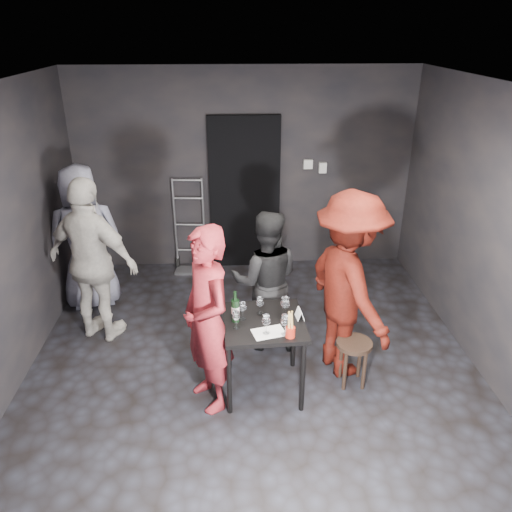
{
  "coord_description": "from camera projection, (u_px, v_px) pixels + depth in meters",
  "views": [
    {
      "loc": [
        -0.19,
        -4.04,
        3.16
      ],
      "look_at": [
        0.04,
        0.25,
        1.15
      ],
      "focal_mm": 35.0,
      "sensor_mm": 36.0,
      "label": 1
    }
  ],
  "objects": [
    {
      "name": "ceiling",
      "position": [
        253.0,
        88.0,
        3.86
      ],
      "size": [
        4.5,
        5.0,
        0.02
      ],
      "primitive_type": "cube",
      "color": "silver",
      "rests_on": "ground"
    },
    {
      "name": "tasting_table",
      "position": [
        264.0,
        330.0,
        4.49
      ],
      "size": [
        0.72,
        0.72,
        0.75
      ],
      "rotation": [
        0.0,
        0.0,
        0.05
      ],
      "color": "black",
      "rests_on": "floor"
    },
    {
      "name": "wine_glass_c",
      "position": [
        260.0,
        305.0,
        4.51
      ],
      "size": [
        0.08,
        0.08,
        0.19
      ],
      "primitive_type": null,
      "rotation": [
        0.0,
        0.0,
        0.08
      ],
      "color": "white",
      "rests_on": "tasting_table"
    },
    {
      "name": "hand_truck",
      "position": [
        191.0,
        254.0,
        6.96
      ],
      "size": [
        0.43,
        0.36,
        1.3
      ],
      "rotation": [
        0.0,
        0.0,
        -0.09
      ],
      "color": "#B2B2B7",
      "rests_on": "floor"
    },
    {
      "name": "wine_glass_f",
      "position": [
        285.0,
        306.0,
        4.45
      ],
      "size": [
        0.09,
        0.09,
        0.22
      ],
      "primitive_type": null,
      "rotation": [
        0.0,
        0.0,
        0.11
      ],
      "color": "white",
      "rests_on": "tasting_table"
    },
    {
      "name": "wall_right",
      "position": [
        500.0,
        242.0,
        4.54
      ],
      "size": [
        0.04,
        5.0,
        2.7
      ],
      "primitive_type": "cube",
      "color": "black",
      "rests_on": "ground"
    },
    {
      "name": "stool",
      "position": [
        354.0,
        351.0,
        4.67
      ],
      "size": [
        0.34,
        0.34,
        0.47
      ],
      "rotation": [
        0.0,
        0.0,
        -0.31
      ],
      "color": "#362218",
      "rests_on": "floor"
    },
    {
      "name": "bystander_cream",
      "position": [
        91.0,
        246.0,
        5.11
      ],
      "size": [
        1.41,
        1.08,
        2.18
      ],
      "primitive_type": "imported",
      "rotation": [
        0.0,
        0.0,
        2.72
      ],
      "color": "beige",
      "rests_on": "floor"
    },
    {
      "name": "doorway",
      "position": [
        245.0,
        194.0,
        6.76
      ],
      "size": [
        0.95,
        0.1,
        2.1
      ],
      "primitive_type": "cube",
      "color": "black",
      "rests_on": "ground"
    },
    {
      "name": "bystander_grey",
      "position": [
        84.0,
        227.0,
        5.77
      ],
      "size": [
        1.1,
        0.77,
        2.03
      ],
      "primitive_type": "imported",
      "rotation": [
        0.0,
        0.0,
        3.39
      ],
      "color": "slate",
      "rests_on": "floor"
    },
    {
      "name": "breadstick_cup",
      "position": [
        291.0,
        325.0,
        4.17
      ],
      "size": [
        0.08,
        0.08,
        0.26
      ],
      "rotation": [
        0.0,
        0.0,
        -0.35
      ],
      "color": "#A62111",
      "rests_on": "tasting_table"
    },
    {
      "name": "wine_bottle",
      "position": [
        235.0,
        310.0,
        4.39
      ],
      "size": [
        0.07,
        0.07,
        0.3
      ],
      "rotation": [
        0.0,
        0.0,
        -0.09
      ],
      "color": "black",
      "rests_on": "tasting_table"
    },
    {
      "name": "woman_black",
      "position": [
        266.0,
        280.0,
        5.12
      ],
      "size": [
        0.76,
        0.45,
        1.53
      ],
      "primitive_type": "imported",
      "rotation": [
        0.0,
        0.0,
        3.08
      ],
      "color": "black",
      "rests_on": "floor"
    },
    {
      "name": "wine_glass_e",
      "position": [
        285.0,
        324.0,
        4.2
      ],
      "size": [
        0.08,
        0.08,
        0.21
      ],
      "primitive_type": null,
      "rotation": [
        0.0,
        0.0,
        0.03
      ],
      "color": "white",
      "rests_on": "tasting_table"
    },
    {
      "name": "wine_glass_b",
      "position": [
        243.0,
        310.0,
        4.43
      ],
      "size": [
        0.08,
        0.08,
        0.19
      ],
      "primitive_type": null,
      "rotation": [
        0.0,
        0.0,
        0.12
      ],
      "color": "white",
      "rests_on": "tasting_table"
    },
    {
      "name": "wallbox_lower",
      "position": [
        323.0,
        168.0,
        6.68
      ],
      "size": [
        0.1,
        0.06,
        0.14
      ],
      "primitive_type": "cube",
      "color": "#B7B7B2",
      "rests_on": "wall_back"
    },
    {
      "name": "server_red",
      "position": [
        207.0,
        308.0,
        4.2
      ],
      "size": [
        0.74,
        0.85,
        1.96
      ],
      "primitive_type": "imported",
      "rotation": [
        0.0,
        0.0,
        -1.09
      ],
      "color": "maroon",
      "rests_on": "floor"
    },
    {
      "name": "floor",
      "position": [
        253.0,
        370.0,
        5.0
      ],
      "size": [
        4.5,
        5.0,
        0.02
      ],
      "primitive_type": "cube",
      "color": "black",
      "rests_on": "ground"
    },
    {
      "name": "wallbox_upper",
      "position": [
        308.0,
        164.0,
        6.64
      ],
      "size": [
        0.12,
        0.06,
        0.12
      ],
      "primitive_type": "cube",
      "color": "#B7B7B2",
      "rests_on": "wall_back"
    },
    {
      "name": "tasting_mat",
      "position": [
        269.0,
        332.0,
        4.27
      ],
      "size": [
        0.31,
        0.25,
        0.0
      ],
      "primitive_type": "cube",
      "rotation": [
        0.0,
        0.0,
        0.26
      ],
      "color": "white",
      "rests_on": "tasting_table"
    },
    {
      "name": "man_maroon",
      "position": [
        350.0,
        266.0,
        4.58
      ],
      "size": [
        1.13,
        1.61,
        2.27
      ],
      "primitive_type": "imported",
      "rotation": [
        0.0,
        0.0,
        1.91
      ],
      "color": "#460F09",
      "rests_on": "floor"
    },
    {
      "name": "wall_back",
      "position": [
        244.0,
        171.0,
        6.69
      ],
      "size": [
        4.5,
        0.04,
        2.7
      ],
      "primitive_type": "cube",
      "color": "black",
      "rests_on": "ground"
    },
    {
      "name": "reserved_card",
      "position": [
        298.0,
        314.0,
        4.46
      ],
      "size": [
        0.09,
        0.13,
        0.09
      ],
      "primitive_type": null,
      "rotation": [
        0.0,
        0.0,
        0.11
      ],
      "color": "white",
      "rests_on": "tasting_table"
    },
    {
      "name": "wine_glass_d",
      "position": [
        266.0,
        323.0,
        4.22
      ],
      "size": [
        0.1,
        0.1,
        0.2
      ],
      "primitive_type": null,
      "rotation": [
        0.0,
        0.0,
        0.43
      ],
      "color": "white",
      "rests_on": "tasting_table"
    },
    {
      "name": "wine_glass_a",
      "position": [
        236.0,
        319.0,
        4.3
      ],
      "size": [
        0.08,
        0.08,
        0.18
      ],
      "primitive_type": null,
      "rotation": [
        0.0,
        0.0,
        -0.21
      ],
      "color": "white",
      "rests_on": "tasting_table"
    },
    {
      "name": "wall_front",
      "position": [
        280.0,
        481.0,
        2.17
      ],
      "size": [
        4.5,
        0.04,
        2.7
      ],
      "primitive_type": "cube",
      "color": "black",
      "rests_on": "ground"
    }
  ]
}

